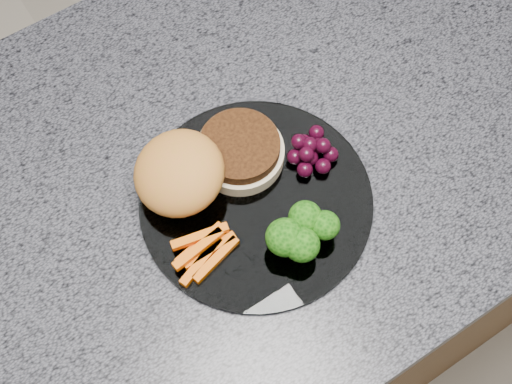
% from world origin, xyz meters
% --- Properties ---
extents(island_cabinet, '(1.20, 0.60, 0.86)m').
position_xyz_m(island_cabinet, '(0.00, 0.00, 0.43)').
color(island_cabinet, brown).
rests_on(island_cabinet, ground).
extents(countertop, '(1.20, 0.60, 0.04)m').
position_xyz_m(countertop, '(0.00, 0.00, 0.88)').
color(countertop, '#494A53').
rests_on(countertop, island_cabinet).
extents(plate, '(0.26, 0.26, 0.01)m').
position_xyz_m(plate, '(-0.01, -0.06, 0.90)').
color(plate, white).
rests_on(plate, countertop).
extents(burger, '(0.18, 0.11, 0.06)m').
position_xyz_m(burger, '(-0.05, -0.01, 0.93)').
color(burger, '#CDB990').
rests_on(burger, plate).
extents(carrot_sticks, '(0.08, 0.05, 0.02)m').
position_xyz_m(carrot_sticks, '(-0.09, -0.09, 0.91)').
color(carrot_sticks, '#E15B03').
rests_on(carrot_sticks, plate).
extents(broccoli, '(0.08, 0.06, 0.05)m').
position_xyz_m(broccoli, '(-0.00, -0.13, 0.93)').
color(broccoli, '#55822F').
rests_on(broccoli, plate).
extents(grape_bunch, '(0.06, 0.06, 0.03)m').
position_xyz_m(grape_bunch, '(0.07, -0.05, 0.92)').
color(grape_bunch, black).
rests_on(grape_bunch, plate).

